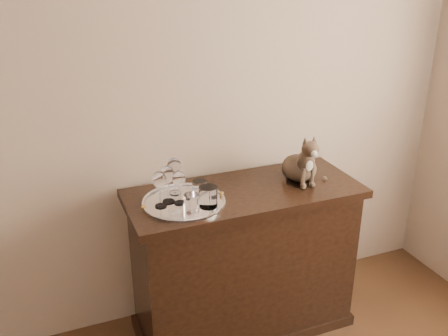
# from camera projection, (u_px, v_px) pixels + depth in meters

# --- Properties ---
(wall_back) EXTENTS (4.00, 0.10, 2.70)m
(wall_back) POSITION_uv_depth(u_px,v_px,m) (106.00, 90.00, 2.39)
(wall_back) COLOR #BEA88E
(wall_back) RESTS_ON ground
(sideboard) EXTENTS (1.20, 0.50, 0.85)m
(sideboard) POSITION_uv_depth(u_px,v_px,m) (243.00, 261.00, 2.69)
(sideboard) COLOR black
(sideboard) RESTS_ON ground
(tray) EXTENTS (0.40, 0.40, 0.01)m
(tray) POSITION_uv_depth(u_px,v_px,m) (184.00, 203.00, 2.38)
(tray) COLOR white
(tray) RESTS_ON sideboard
(wine_glass_a) EXTENTS (0.07, 0.07, 0.19)m
(wine_glass_a) POSITION_uv_depth(u_px,v_px,m) (168.00, 184.00, 2.35)
(wine_glass_a) COLOR silver
(wine_glass_a) RESTS_ON tray
(wine_glass_b) EXTENTS (0.07, 0.07, 0.19)m
(wine_glass_b) POSITION_uv_depth(u_px,v_px,m) (174.00, 176.00, 2.43)
(wine_glass_b) COLOR silver
(wine_glass_b) RESTS_ON tray
(wine_glass_c) EXTENTS (0.07, 0.07, 0.18)m
(wine_glass_c) POSITION_uv_depth(u_px,v_px,m) (160.00, 189.00, 2.31)
(wine_glass_c) COLOR white
(wine_glass_c) RESTS_ON tray
(wine_glass_d) EXTENTS (0.06, 0.06, 0.17)m
(wine_glass_d) POSITION_uv_depth(u_px,v_px,m) (179.00, 187.00, 2.34)
(wine_glass_d) COLOR silver
(wine_glass_d) RESTS_ON tray
(tumbler_a) EXTENTS (0.09, 0.09, 0.10)m
(tumbler_a) POSITION_uv_depth(u_px,v_px,m) (208.00, 197.00, 2.32)
(tumbler_a) COLOR white
(tumbler_a) RESTS_ON tray
(tumbler_b) EXTENTS (0.07, 0.07, 0.08)m
(tumbler_b) POSITION_uv_depth(u_px,v_px,m) (191.00, 203.00, 2.28)
(tumbler_b) COLOR white
(tumbler_b) RESTS_ON tray
(tumbler_c) EXTENTS (0.07, 0.07, 0.08)m
(tumbler_c) POSITION_uv_depth(u_px,v_px,m) (199.00, 188.00, 2.43)
(tumbler_c) COLOR silver
(tumbler_c) RESTS_ON tray
(cat) EXTENTS (0.28, 0.26, 0.27)m
(cat) POSITION_uv_depth(u_px,v_px,m) (300.00, 156.00, 2.59)
(cat) COLOR brown
(cat) RESTS_ON sideboard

